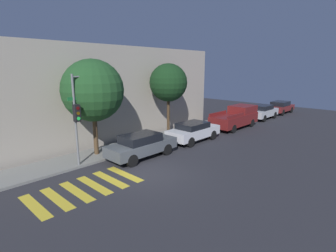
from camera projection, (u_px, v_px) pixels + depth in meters
ground_plane at (148, 174)px, 13.58m from camera, size 60.00×60.00×0.00m
sidewalk at (101, 153)px, 16.52m from camera, size 26.00×2.38×0.14m
building_row at (63, 95)px, 18.87m from camera, size 26.00×6.00×6.90m
crosswalk at (85, 188)px, 11.93m from camera, size 4.87×2.60×0.00m
traffic_light_pole at (84, 105)px, 14.08m from camera, size 2.70×0.56×5.06m
sedan_near_corner at (142, 145)px, 15.82m from camera, size 4.47×1.74×1.49m
sedan_middle at (193, 131)px, 19.38m from camera, size 4.36×1.83×1.43m
pickup_truck at (236, 117)px, 23.74m from camera, size 5.35×2.03×1.92m
sedan_far_end at (262, 112)px, 27.70m from camera, size 4.21×1.78×1.50m
sedan_tail_of_row at (280, 107)px, 31.19m from camera, size 4.36×1.82×1.44m
tree_near_corner at (93, 91)px, 15.40m from camera, size 3.67×3.67×5.89m
tree_midblock at (168, 83)px, 19.93m from camera, size 2.89×2.89×5.70m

